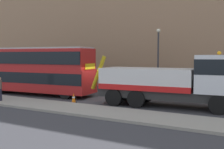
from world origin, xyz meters
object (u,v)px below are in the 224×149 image
(recovery_tow_truck, at_px, (174,81))
(street_lamp, at_px, (158,54))
(traffic_cone_near_bus, at_px, (74,98))
(pedestrian_onlooker, at_px, (0,89))
(double_decker_bus, at_px, (34,69))

(recovery_tow_truck, bearing_deg, street_lamp, 111.98)
(traffic_cone_near_bus, bearing_deg, street_lamp, 66.96)
(street_lamp, bearing_deg, traffic_cone_near_bus, -113.04)
(recovery_tow_truck, distance_m, pedestrian_onlooker, 12.25)
(traffic_cone_near_bus, height_order, street_lamp, street_lamp)
(double_decker_bus, bearing_deg, recovery_tow_truck, -4.28)
(double_decker_bus, relative_size, street_lamp, 1.92)
(pedestrian_onlooker, relative_size, traffic_cone_near_bus, 2.38)
(double_decker_bus, xyz_separation_m, traffic_cone_near_bus, (5.50, -1.78, -1.89))
(recovery_tow_truck, bearing_deg, pedestrian_onlooker, -164.02)
(recovery_tow_truck, relative_size, street_lamp, 1.75)
(street_lamp, bearing_deg, recovery_tow_truck, -63.58)
(traffic_cone_near_bus, bearing_deg, recovery_tow_truck, 15.12)
(double_decker_bus, height_order, street_lamp, street_lamp)
(double_decker_bus, bearing_deg, traffic_cone_near_bus, -22.36)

